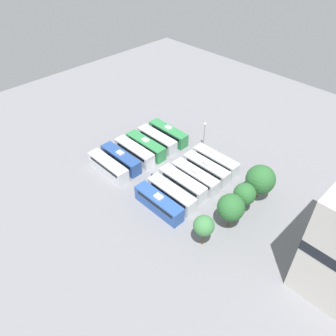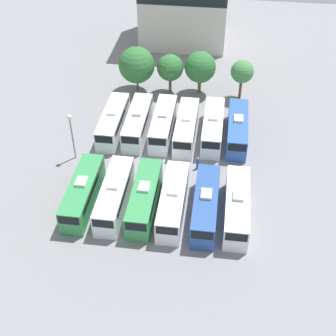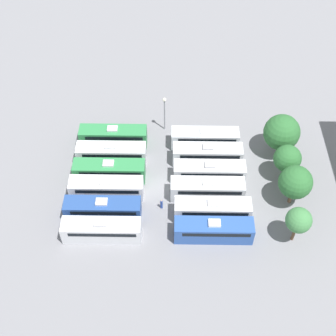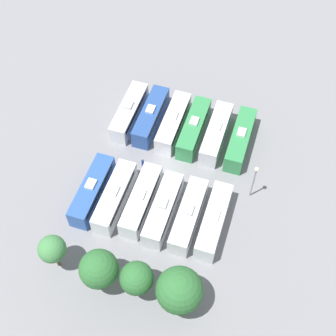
% 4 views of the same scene
% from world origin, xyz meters
% --- Properties ---
extents(ground_plane, '(120.09, 120.09, 0.00)m').
position_xyz_m(ground_plane, '(0.00, 0.00, 0.00)').
color(ground_plane, gray).
extents(bus_0, '(2.64, 10.59, 3.46)m').
position_xyz_m(bus_0, '(-8.80, -7.34, 1.70)').
color(bus_0, '#338C4C').
rests_on(bus_0, ground_plane).
extents(bus_1, '(2.64, 10.59, 3.46)m').
position_xyz_m(bus_1, '(-5.12, -7.30, 1.70)').
color(bus_1, silver).
rests_on(bus_1, ground_plane).
extents(bus_2, '(2.64, 10.59, 3.46)m').
position_xyz_m(bus_2, '(-1.64, -7.28, 1.70)').
color(bus_2, '#338C4C').
rests_on(bus_2, ground_plane).
extents(bus_3, '(2.64, 10.59, 3.46)m').
position_xyz_m(bus_3, '(1.63, -7.38, 1.70)').
color(bus_3, silver).
rests_on(bus_3, ground_plane).
extents(bus_4, '(2.64, 10.59, 3.46)m').
position_xyz_m(bus_4, '(5.29, -7.53, 1.70)').
color(bus_4, '#284C93').
rests_on(bus_4, ground_plane).
extents(bus_5, '(2.64, 10.59, 3.46)m').
position_xyz_m(bus_5, '(8.75, -7.32, 1.70)').
color(bus_5, silver).
rests_on(bus_5, ground_plane).
extents(bus_6, '(2.64, 10.59, 3.46)m').
position_xyz_m(bus_6, '(-8.54, 7.12, 1.70)').
color(bus_6, silver).
rests_on(bus_6, ground_plane).
extents(bus_7, '(2.64, 10.59, 3.46)m').
position_xyz_m(bus_7, '(-5.15, 7.39, 1.70)').
color(bus_7, silver).
rests_on(bus_7, ground_plane).
extents(bus_8, '(2.64, 10.59, 3.46)m').
position_xyz_m(bus_8, '(-1.63, 7.52, 1.70)').
color(bus_8, silver).
rests_on(bus_8, ground_plane).
extents(bus_9, '(2.64, 10.59, 3.46)m').
position_xyz_m(bus_9, '(1.61, 7.11, 1.70)').
color(bus_9, silver).
rests_on(bus_9, ground_plane).
extents(bus_10, '(2.64, 10.59, 3.46)m').
position_xyz_m(bus_10, '(5.20, 7.68, 1.70)').
color(bus_10, silver).
rests_on(bus_10, ground_plane).
extents(bus_11, '(2.64, 10.59, 3.46)m').
position_xyz_m(bus_11, '(8.52, 7.67, 1.70)').
color(bus_11, '#2D56A8').
rests_on(bus_11, ground_plane).
extents(worker_person, '(0.36, 0.36, 1.77)m').
position_xyz_m(worker_person, '(3.76, 0.54, 0.82)').
color(worker_person, navy).
rests_on(worker_person, ground_plane).
extents(light_pole, '(0.60, 0.60, 6.64)m').
position_xyz_m(light_pole, '(-12.21, 0.67, 4.60)').
color(light_pole, gray).
rests_on(light_pole, ground_plane).
extents(tree_0, '(5.54, 5.54, 7.19)m').
position_xyz_m(tree_0, '(-7.25, 18.47, 4.42)').
color(tree_0, brown).
rests_on(tree_0, ground_plane).
extents(tree_1, '(4.04, 4.04, 6.31)m').
position_xyz_m(tree_1, '(-2.10, 18.58, 4.26)').
color(tree_1, brown).
rests_on(tree_1, ground_plane).
extents(tree_2, '(4.74, 4.74, 6.86)m').
position_xyz_m(tree_2, '(2.44, 18.96, 4.47)').
color(tree_2, brown).
rests_on(tree_2, ground_plane).
extents(tree_3, '(3.45, 3.45, 6.26)m').
position_xyz_m(tree_3, '(8.74, 18.36, 4.50)').
color(tree_3, brown).
rests_on(tree_3, ground_plane).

